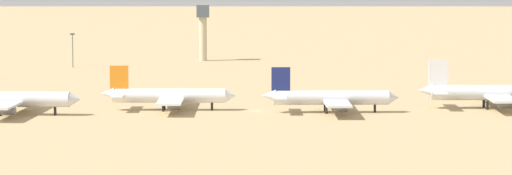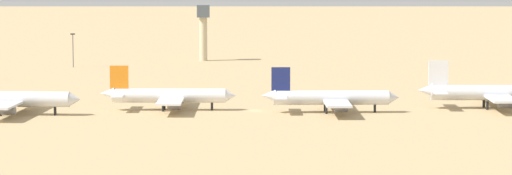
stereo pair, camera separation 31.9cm
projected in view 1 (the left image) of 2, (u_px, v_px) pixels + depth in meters
The scene contains 7 objects.
ground at pixel (255, 111), 325.10m from camera, with size 4000.00×4000.00×0.00m, color tan.
parked_jet_white_1 at pixel (7, 99), 316.35m from camera, with size 40.08×34.00×13.24m.
parked_jet_orange_2 at pixel (168, 96), 325.73m from camera, with size 37.85×31.85×12.50m.
parked_jet_navy_3 at pixel (330, 98), 320.92m from camera, with size 37.95×31.85×12.55m.
parked_jet_white_4 at pixel (490, 93), 329.61m from camera, with size 41.29×34.75×13.64m.
control_tower at pixel (203, 27), 479.29m from camera, with size 5.20×5.20×22.89m.
light_pole_mid at pixel (73, 47), 451.57m from camera, with size 1.80×0.50×13.10m.
Camera 1 is at (-17.87, -321.86, 42.70)m, focal length 82.33 mm.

